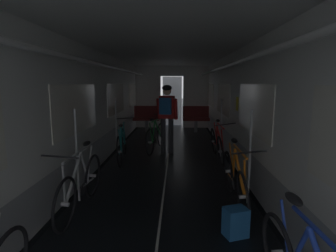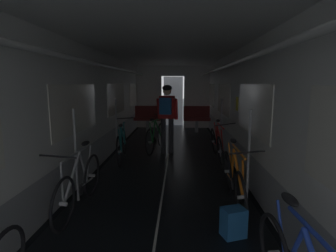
{
  "view_description": "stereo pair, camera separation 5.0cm",
  "coord_description": "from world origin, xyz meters",
  "px_view_note": "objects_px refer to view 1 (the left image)",
  "views": [
    {
      "loc": [
        0.21,
        -1.72,
        1.77
      ],
      "look_at": [
        0.0,
        4.53,
        0.77
      ],
      "focal_mm": 28.77,
      "sensor_mm": 36.0,
      "label": 1
    },
    {
      "loc": [
        0.26,
        -1.72,
        1.77
      ],
      "look_at": [
        0.0,
        4.53,
        0.77
      ],
      "focal_mm": 28.77,
      "sensor_mm": 36.0,
      "label": 2
    }
  ],
  "objects_px": {
    "person_cyclist_aisle": "(167,112)",
    "bicycle_red": "(217,144)",
    "bicycle_orange": "(235,179)",
    "bicycle_teal": "(122,144)",
    "bicycle_silver": "(81,184)",
    "backpack_on_floor": "(236,222)",
    "bench_seat_far_left": "(147,116)",
    "bicycle_green_in_aisle": "(156,136)",
    "bench_seat_far_right": "(196,117)"
  },
  "relations": [
    {
      "from": "person_cyclist_aisle",
      "to": "bicycle_red",
      "type": "bearing_deg",
      "value": -24.66
    },
    {
      "from": "bicycle_orange",
      "to": "person_cyclist_aisle",
      "type": "relative_size",
      "value": 0.98
    },
    {
      "from": "bicycle_teal",
      "to": "bicycle_silver",
      "type": "xyz_separation_m",
      "value": [
        -0.06,
        -2.49,
        -0.0
      ]
    },
    {
      "from": "bicycle_teal",
      "to": "bicycle_red",
      "type": "bearing_deg",
      "value": 3.46
    },
    {
      "from": "bicycle_silver",
      "to": "backpack_on_floor",
      "type": "distance_m",
      "value": 2.1
    },
    {
      "from": "bench_seat_far_left",
      "to": "bicycle_teal",
      "type": "xyz_separation_m",
      "value": [
        -0.15,
        -3.8,
        -0.18
      ]
    },
    {
      "from": "bench_seat_far_left",
      "to": "bicycle_green_in_aisle",
      "type": "height_order",
      "value": "bench_seat_far_left"
    },
    {
      "from": "bench_seat_far_left",
      "to": "bicycle_orange",
      "type": "bearing_deg",
      "value": -71.84
    },
    {
      "from": "bicycle_orange",
      "to": "bicycle_teal",
      "type": "xyz_separation_m",
      "value": [
        -2.12,
        2.2,
        0.0
      ]
    },
    {
      "from": "bench_seat_far_right",
      "to": "bicycle_teal",
      "type": "distance_m",
      "value": 4.28
    },
    {
      "from": "bicycle_red",
      "to": "bicycle_silver",
      "type": "relative_size",
      "value": 1.0
    },
    {
      "from": "bicycle_orange",
      "to": "bicycle_teal",
      "type": "relative_size",
      "value": 1.0
    },
    {
      "from": "bicycle_silver",
      "to": "bicycle_green_in_aisle",
      "type": "distance_m",
      "value": 3.52
    },
    {
      "from": "bicycle_red",
      "to": "person_cyclist_aisle",
      "type": "distance_m",
      "value": 1.48
    },
    {
      "from": "bicycle_red",
      "to": "bicycle_silver",
      "type": "height_order",
      "value": "bicycle_red"
    },
    {
      "from": "backpack_on_floor",
      "to": "bicycle_red",
      "type": "bearing_deg",
      "value": 85.62
    },
    {
      "from": "bench_seat_far_right",
      "to": "bicycle_green_in_aisle",
      "type": "relative_size",
      "value": 0.59
    },
    {
      "from": "person_cyclist_aisle",
      "to": "backpack_on_floor",
      "type": "relative_size",
      "value": 5.09
    },
    {
      "from": "person_cyclist_aisle",
      "to": "backpack_on_floor",
      "type": "height_order",
      "value": "person_cyclist_aisle"
    },
    {
      "from": "bicycle_orange",
      "to": "bicycle_silver",
      "type": "distance_m",
      "value": 2.2
    },
    {
      "from": "bench_seat_far_right",
      "to": "bicycle_red",
      "type": "bearing_deg",
      "value": -86.16
    },
    {
      "from": "bench_seat_far_left",
      "to": "backpack_on_floor",
      "type": "xyz_separation_m",
      "value": [
        1.8,
        -6.86,
        -0.4
      ]
    },
    {
      "from": "bicycle_teal",
      "to": "bicycle_green_in_aisle",
      "type": "xyz_separation_m",
      "value": [
        0.71,
        0.94,
        0.0
      ]
    },
    {
      "from": "bench_seat_far_left",
      "to": "bench_seat_far_right",
      "type": "relative_size",
      "value": 1.0
    },
    {
      "from": "person_cyclist_aisle",
      "to": "bicycle_green_in_aisle",
      "type": "distance_m",
      "value": 0.8
    },
    {
      "from": "bicycle_red",
      "to": "bicycle_teal",
      "type": "relative_size",
      "value": 1.0
    },
    {
      "from": "bicycle_green_in_aisle",
      "to": "backpack_on_floor",
      "type": "height_order",
      "value": "bicycle_green_in_aisle"
    },
    {
      "from": "bench_seat_far_left",
      "to": "bicycle_green_in_aisle",
      "type": "relative_size",
      "value": 0.59
    },
    {
      "from": "bicycle_teal",
      "to": "bench_seat_far_right",
      "type": "bearing_deg",
      "value": 62.84
    },
    {
      "from": "bicycle_orange",
      "to": "bench_seat_far_right",
      "type": "bearing_deg",
      "value": 91.61
    },
    {
      "from": "bench_seat_far_left",
      "to": "backpack_on_floor",
      "type": "relative_size",
      "value": 2.89
    },
    {
      "from": "bicycle_orange",
      "to": "bicycle_green_in_aisle",
      "type": "height_order",
      "value": "bicycle_orange"
    },
    {
      "from": "backpack_on_floor",
      "to": "bicycle_silver",
      "type": "bearing_deg",
      "value": 164.4
    },
    {
      "from": "bicycle_silver",
      "to": "backpack_on_floor",
      "type": "bearing_deg",
      "value": -15.6
    },
    {
      "from": "bench_seat_far_right",
      "to": "bench_seat_far_left",
      "type": "bearing_deg",
      "value": 180.0
    },
    {
      "from": "bench_seat_far_right",
      "to": "bicycle_teal",
      "type": "xyz_separation_m",
      "value": [
        -1.95,
        -3.8,
        -0.18
      ]
    },
    {
      "from": "bicycle_silver",
      "to": "backpack_on_floor",
      "type": "xyz_separation_m",
      "value": [
        2.02,
        -0.56,
        -0.21
      ]
    },
    {
      "from": "bicycle_orange",
      "to": "bicycle_silver",
      "type": "relative_size",
      "value": 1.0
    },
    {
      "from": "bench_seat_far_left",
      "to": "person_cyclist_aisle",
      "type": "distance_m",
      "value": 3.28
    },
    {
      "from": "bicycle_red",
      "to": "backpack_on_floor",
      "type": "xyz_separation_m",
      "value": [
        -0.24,
        -3.19,
        -0.21
      ]
    },
    {
      "from": "bicycle_silver",
      "to": "person_cyclist_aisle",
      "type": "distance_m",
      "value": 3.42
    },
    {
      "from": "bicycle_silver",
      "to": "person_cyclist_aisle",
      "type": "bearing_deg",
      "value": 71.33
    },
    {
      "from": "bicycle_orange",
      "to": "bicycle_green_in_aisle",
      "type": "relative_size",
      "value": 1.02
    },
    {
      "from": "person_cyclist_aisle",
      "to": "bicycle_green_in_aisle",
      "type": "xyz_separation_m",
      "value": [
        -0.3,
        0.26,
        -0.69
      ]
    },
    {
      "from": "bicycle_red",
      "to": "bicycle_silver",
      "type": "distance_m",
      "value": 3.46
    },
    {
      "from": "bicycle_orange",
      "to": "bicycle_teal",
      "type": "distance_m",
      "value": 3.05
    },
    {
      "from": "bench_seat_far_left",
      "to": "backpack_on_floor",
      "type": "distance_m",
      "value": 7.1
    },
    {
      "from": "bench_seat_far_right",
      "to": "bicycle_green_in_aisle",
      "type": "height_order",
      "value": "bench_seat_far_right"
    },
    {
      "from": "bicycle_silver",
      "to": "bicycle_orange",
      "type": "bearing_deg",
      "value": 7.69
    },
    {
      "from": "bench_seat_far_right",
      "to": "bicycle_silver",
      "type": "relative_size",
      "value": 0.58
    }
  ]
}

